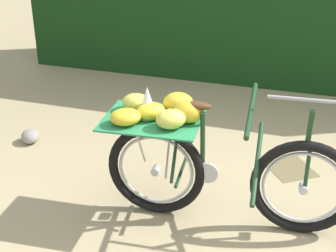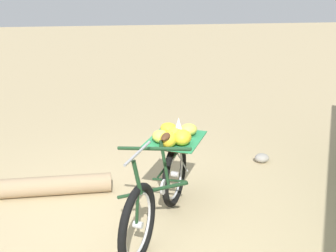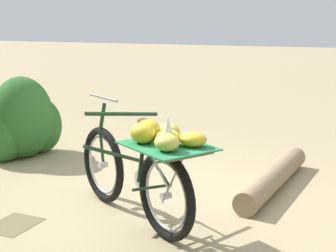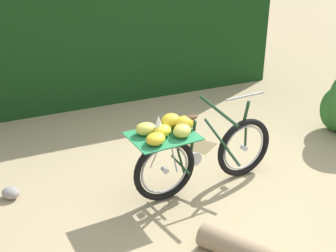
% 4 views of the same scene
% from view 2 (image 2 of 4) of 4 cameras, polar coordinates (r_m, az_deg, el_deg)
% --- Properties ---
extents(ground_plane, '(60.00, 60.00, 0.00)m').
position_cam_2_polar(ground_plane, '(3.92, -4.43, -15.96)').
color(ground_plane, tan).
extents(bicycle, '(1.17, 1.68, 1.03)m').
position_cam_2_polar(bicycle, '(3.88, -0.56, -7.21)').
color(bicycle, black).
rests_on(bicycle, ground_plane).
extents(fallen_log, '(1.84, 0.36, 0.23)m').
position_cam_2_polar(fallen_log, '(4.80, -19.60, -8.58)').
color(fallen_log, '#937A5B').
rests_on(fallen_log, ground_plane).
extents(path_stone, '(0.21, 0.17, 0.13)m').
position_cam_2_polar(path_stone, '(5.59, 13.84, -4.67)').
color(path_stone, gray).
rests_on(path_stone, ground_plane).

